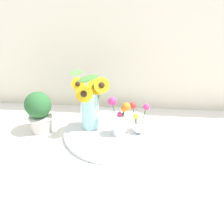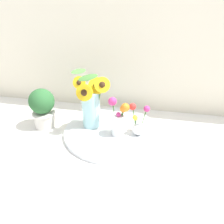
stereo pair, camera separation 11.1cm
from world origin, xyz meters
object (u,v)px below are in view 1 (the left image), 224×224
(serving_tray, at_px, (112,131))
(mason_jar_sunflowers, at_px, (90,105))
(potted_plant, at_px, (39,111))
(vase_bulb_right, at_px, (139,122))
(vase_small_center, at_px, (119,119))

(serving_tray, relative_size, mason_jar_sunflowers, 1.59)
(potted_plant, bearing_deg, vase_bulb_right, -1.46)
(mason_jar_sunflowers, distance_m, vase_bulb_right, 0.26)
(vase_bulb_right, bearing_deg, serving_tray, 175.99)
(serving_tray, relative_size, vase_small_center, 2.70)
(serving_tray, bearing_deg, mason_jar_sunflowers, 170.18)
(potted_plant, bearing_deg, serving_tray, -0.56)
(serving_tray, xyz_separation_m, potted_plant, (-0.39, 0.00, 0.10))
(potted_plant, bearing_deg, mason_jar_sunflowers, 3.45)
(mason_jar_sunflowers, xyz_separation_m, vase_small_center, (0.15, -0.05, -0.05))
(vase_bulb_right, height_order, potted_plant, potted_plant)
(mason_jar_sunflowers, bearing_deg, potted_plant, -176.55)
(serving_tray, height_order, potted_plant, potted_plant)
(vase_small_center, height_order, vase_bulb_right, vase_small_center)
(mason_jar_sunflowers, bearing_deg, vase_bulb_right, -6.69)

